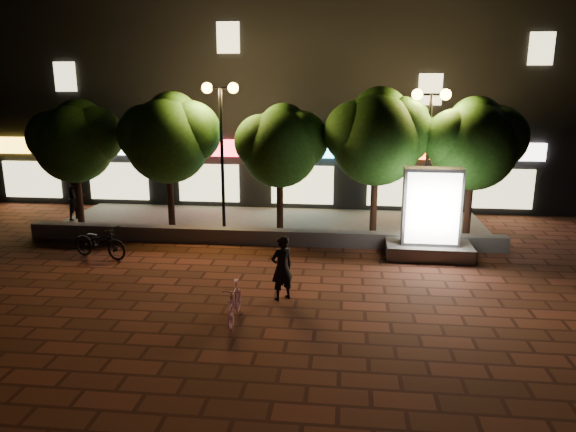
# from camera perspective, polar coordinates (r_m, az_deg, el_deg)

# --- Properties ---
(ground) EXTENTS (80.00, 80.00, 0.00)m
(ground) POSITION_cam_1_polar(r_m,az_deg,el_deg) (14.18, -5.62, -7.67)
(ground) COLOR brown
(ground) RESTS_ON ground
(retaining_wall) EXTENTS (16.00, 0.45, 0.50)m
(retaining_wall) POSITION_cam_1_polar(r_m,az_deg,el_deg) (17.82, -3.02, -2.20)
(retaining_wall) COLOR slate
(retaining_wall) RESTS_ON ground
(sidewalk) EXTENTS (16.00, 5.00, 0.08)m
(sidewalk) POSITION_cam_1_polar(r_m,az_deg,el_deg) (20.26, -1.88, -0.81)
(sidewalk) COLOR slate
(sidewalk) RESTS_ON ground
(building_block) EXTENTS (28.00, 8.12, 11.30)m
(building_block) POSITION_cam_1_polar(r_m,az_deg,el_deg) (26.03, 0.10, 13.53)
(building_block) COLOR black
(building_block) RESTS_ON ground
(tree_far_left) EXTENTS (3.36, 2.80, 4.63)m
(tree_far_left) POSITION_cam_1_polar(r_m,az_deg,el_deg) (20.87, -21.81, 7.72)
(tree_far_left) COLOR #311C13
(tree_far_left) RESTS_ON sidewalk
(tree_left) EXTENTS (3.60, 3.00, 4.89)m
(tree_left) POSITION_cam_1_polar(r_m,az_deg,el_deg) (19.46, -12.61, 8.45)
(tree_left) COLOR #311C13
(tree_left) RESTS_ON sidewalk
(tree_mid) EXTENTS (3.24, 2.70, 4.50)m
(tree_mid) POSITION_cam_1_polar(r_m,az_deg,el_deg) (18.59, -0.71, 7.82)
(tree_mid) COLOR #311C13
(tree_mid) RESTS_ON sidewalk
(tree_right) EXTENTS (3.72, 3.10, 5.07)m
(tree_right) POSITION_cam_1_polar(r_m,az_deg,el_deg) (18.45, 9.65, 8.67)
(tree_right) COLOR #311C13
(tree_right) RESTS_ON sidewalk
(tree_far_right) EXTENTS (3.48, 2.90, 4.76)m
(tree_far_right) POSITION_cam_1_polar(r_m,az_deg,el_deg) (18.92, 19.41, 7.61)
(tree_far_right) COLOR #311C13
(tree_far_right) RESTS_ON sidewalk
(street_lamp_left) EXTENTS (1.26, 0.36, 5.18)m
(street_lamp_left) POSITION_cam_1_polar(r_m,az_deg,el_deg) (18.63, -7.20, 10.23)
(street_lamp_left) COLOR black
(street_lamp_left) RESTS_ON sidewalk
(street_lamp_right) EXTENTS (1.26, 0.36, 4.98)m
(street_lamp_right) POSITION_cam_1_polar(r_m,az_deg,el_deg) (18.33, 14.94, 9.40)
(street_lamp_right) COLOR black
(street_lamp_right) RESTS_ON sidewalk
(ad_kiosk) EXTENTS (2.60, 1.34, 2.80)m
(ad_kiosk) POSITION_cam_1_polar(r_m,az_deg,el_deg) (16.73, 15.04, -0.64)
(ad_kiosk) COLOR slate
(ad_kiosk) RESTS_ON ground
(scooter_pink) EXTENTS (0.45, 1.49, 0.89)m
(scooter_pink) POSITION_cam_1_polar(r_m,az_deg,el_deg) (12.18, -5.76, -9.17)
(scooter_pink) COLOR pink
(scooter_pink) RESTS_ON ground
(rider) EXTENTS (0.72, 0.68, 1.65)m
(rider) POSITION_cam_1_polar(r_m,az_deg,el_deg) (13.13, -0.66, -5.57)
(rider) COLOR black
(rider) RESTS_ON ground
(scooter_parked) EXTENTS (2.02, 1.15, 1.01)m
(scooter_parked) POSITION_cam_1_polar(r_m,az_deg,el_deg) (17.31, -19.55, -2.64)
(scooter_parked) COLOR black
(scooter_parked) RESTS_ON ground
(pedestrian) EXTENTS (0.82, 0.95, 1.67)m
(pedestrian) POSITION_cam_1_polar(r_m,az_deg,el_deg) (22.08, -21.68, 1.77)
(pedestrian) COLOR black
(pedestrian) RESTS_ON sidewalk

